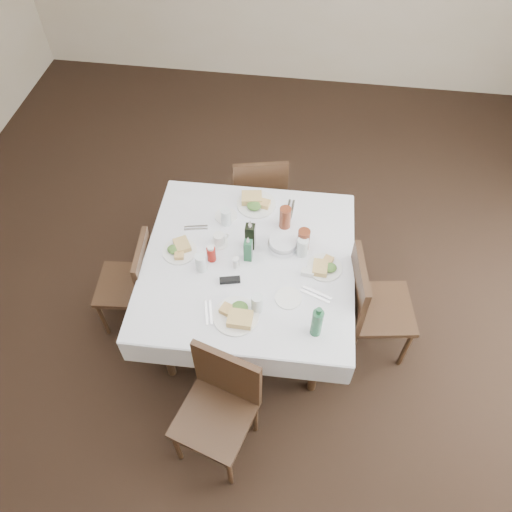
{
  "coord_description": "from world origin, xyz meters",
  "views": [
    {
      "loc": [
        0.33,
        -1.92,
        3.38
      ],
      "look_at": [
        0.05,
        0.1,
        0.8
      ],
      "focal_mm": 35.0,
      "sensor_mm": 36.0,
      "label": 1
    }
  ],
  "objects_px": {
    "water_w": "(201,263)",
    "oil_cruet_green": "(248,250)",
    "water_n": "(226,217)",
    "coffee_mug": "(219,239)",
    "bread_basket": "(283,244)",
    "chair_west": "(135,280)",
    "chair_north": "(259,191)",
    "green_bottle": "(317,322)",
    "dining_table": "(249,267)",
    "water_e": "(302,247)",
    "oil_cruet_dark": "(250,236)",
    "ketchup_bottle": "(211,253)",
    "chair_east": "(369,303)",
    "chair_south": "(221,400)",
    "water_s": "(257,303)"
  },
  "relations": [
    {
      "from": "water_e",
      "to": "water_n",
      "type": "bearing_deg",
      "value": 159.97
    },
    {
      "from": "green_bottle",
      "to": "chair_south",
      "type": "bearing_deg",
      "value": -142.17
    },
    {
      "from": "water_w",
      "to": "bread_basket",
      "type": "relative_size",
      "value": 0.65
    },
    {
      "from": "chair_east",
      "to": "chair_west",
      "type": "bearing_deg",
      "value": -179.99
    },
    {
      "from": "water_e",
      "to": "oil_cruet_dark",
      "type": "distance_m",
      "value": 0.35
    },
    {
      "from": "chair_south",
      "to": "water_e",
      "type": "distance_m",
      "value": 1.11
    },
    {
      "from": "bread_basket",
      "to": "chair_east",
      "type": "bearing_deg",
      "value": -19.2
    },
    {
      "from": "chair_north",
      "to": "water_n",
      "type": "relative_size",
      "value": 6.83
    },
    {
      "from": "water_s",
      "to": "dining_table",
      "type": "bearing_deg",
      "value": 106.32
    },
    {
      "from": "coffee_mug",
      "to": "dining_table",
      "type": "bearing_deg",
      "value": -28.64
    },
    {
      "from": "water_e",
      "to": "coffee_mug",
      "type": "height_order",
      "value": "water_e"
    },
    {
      "from": "oil_cruet_dark",
      "to": "oil_cruet_green",
      "type": "height_order",
      "value": "oil_cruet_dark"
    },
    {
      "from": "water_w",
      "to": "oil_cruet_green",
      "type": "xyz_separation_m",
      "value": [
        0.29,
        0.13,
        0.03
      ]
    },
    {
      "from": "dining_table",
      "to": "chair_north",
      "type": "relative_size",
      "value": 1.61
    },
    {
      "from": "chair_east",
      "to": "water_n",
      "type": "bearing_deg",
      "value": 160.06
    },
    {
      "from": "dining_table",
      "to": "bread_basket",
      "type": "relative_size",
      "value": 6.97
    },
    {
      "from": "dining_table",
      "to": "chair_west",
      "type": "distance_m",
      "value": 0.85
    },
    {
      "from": "water_w",
      "to": "oil_cruet_green",
      "type": "distance_m",
      "value": 0.32
    },
    {
      "from": "dining_table",
      "to": "water_w",
      "type": "xyz_separation_m",
      "value": [
        -0.29,
        -0.11,
        0.14
      ]
    },
    {
      "from": "chair_west",
      "to": "coffee_mug",
      "type": "relative_size",
      "value": 6.9
    },
    {
      "from": "water_n",
      "to": "water_e",
      "type": "relative_size",
      "value": 0.92
    },
    {
      "from": "chair_east",
      "to": "oil_cruet_dark",
      "type": "xyz_separation_m",
      "value": [
        -0.84,
        0.19,
        0.34
      ]
    },
    {
      "from": "water_n",
      "to": "water_w",
      "type": "bearing_deg",
      "value": -101.79
    },
    {
      "from": "bread_basket",
      "to": "water_e",
      "type": "bearing_deg",
      "value": -16.75
    },
    {
      "from": "water_e",
      "to": "oil_cruet_dark",
      "type": "relative_size",
      "value": 0.54
    },
    {
      "from": "chair_north",
      "to": "water_w",
      "type": "relative_size",
      "value": 6.61
    },
    {
      "from": "chair_north",
      "to": "green_bottle",
      "type": "height_order",
      "value": "green_bottle"
    },
    {
      "from": "dining_table",
      "to": "ketchup_bottle",
      "type": "distance_m",
      "value": 0.28
    },
    {
      "from": "water_n",
      "to": "coffee_mug",
      "type": "distance_m",
      "value": 0.19
    },
    {
      "from": "dining_table",
      "to": "chair_north",
      "type": "height_order",
      "value": "chair_north"
    },
    {
      "from": "chair_west",
      "to": "water_w",
      "type": "distance_m",
      "value": 0.63
    },
    {
      "from": "chair_south",
      "to": "ketchup_bottle",
      "type": "distance_m",
      "value": 0.93
    },
    {
      "from": "green_bottle",
      "to": "dining_table",
      "type": "bearing_deg",
      "value": 134.52
    },
    {
      "from": "bread_basket",
      "to": "chair_west",
      "type": "bearing_deg",
      "value": -168.12
    },
    {
      "from": "water_s",
      "to": "water_e",
      "type": "height_order",
      "value": "water_e"
    },
    {
      "from": "ketchup_bottle",
      "to": "green_bottle",
      "type": "relative_size",
      "value": 0.51
    },
    {
      "from": "dining_table",
      "to": "oil_cruet_green",
      "type": "distance_m",
      "value": 0.17
    },
    {
      "from": "water_e",
      "to": "ketchup_bottle",
      "type": "height_order",
      "value": "water_e"
    },
    {
      "from": "chair_west",
      "to": "chair_east",
      "type": "bearing_deg",
      "value": 0.01
    },
    {
      "from": "chair_west",
      "to": "oil_cruet_green",
      "type": "bearing_deg",
      "value": 6.03
    },
    {
      "from": "water_e",
      "to": "oil_cruet_green",
      "type": "bearing_deg",
      "value": -165.37
    },
    {
      "from": "water_n",
      "to": "oil_cruet_dark",
      "type": "xyz_separation_m",
      "value": [
        0.2,
        -0.19,
        0.05
      ]
    },
    {
      "from": "chair_north",
      "to": "oil_cruet_green",
      "type": "xyz_separation_m",
      "value": [
        0.05,
        -0.9,
        0.35
      ]
    },
    {
      "from": "chair_east",
      "to": "chair_west",
      "type": "distance_m",
      "value": 1.66
    },
    {
      "from": "water_w",
      "to": "oil_cruet_dark",
      "type": "height_order",
      "value": "oil_cruet_dark"
    },
    {
      "from": "water_e",
      "to": "water_s",
      "type": "bearing_deg",
      "value": -116.5
    },
    {
      "from": "water_n",
      "to": "green_bottle",
      "type": "relative_size",
      "value": 0.51
    },
    {
      "from": "water_n",
      "to": "green_bottle",
      "type": "xyz_separation_m",
      "value": [
        0.68,
        -0.79,
        0.05
      ]
    },
    {
      "from": "water_s",
      "to": "ketchup_bottle",
      "type": "height_order",
      "value": "water_s"
    },
    {
      "from": "chair_north",
      "to": "oil_cruet_dark",
      "type": "height_order",
      "value": "oil_cruet_dark"
    }
  ]
}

